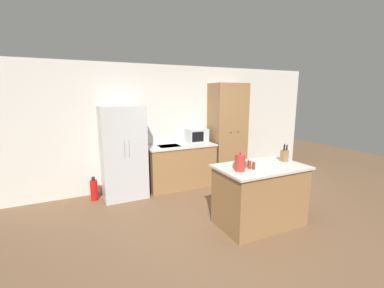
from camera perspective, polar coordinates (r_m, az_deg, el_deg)
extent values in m
plane|color=brown|center=(4.17, 9.56, -17.69)|extent=(14.00, 14.00, 0.00)
cube|color=beige|center=(5.76, -3.43, 4.11)|extent=(7.20, 0.06, 2.60)
cube|color=#B7BABC|center=(5.13, -15.07, -1.78)|extent=(0.81, 0.67, 1.78)
cylinder|color=silver|center=(4.76, -14.85, -1.02)|extent=(0.02, 0.02, 0.30)
cylinder|color=silver|center=(4.77, -13.91, -0.93)|extent=(0.02, 0.02, 0.30)
cube|color=olive|center=(5.61, -2.53, -5.00)|extent=(1.44, 0.61, 0.89)
cube|color=beige|center=(5.49, -2.57, -0.35)|extent=(1.48, 0.65, 0.03)
cube|color=#9EA0A3|center=(5.40, -5.10, -0.46)|extent=(0.44, 0.34, 0.01)
cube|color=olive|center=(6.04, 7.84, 2.60)|extent=(0.79, 0.56, 2.23)
sphere|color=black|center=(5.74, 8.66, 2.58)|extent=(0.02, 0.02, 0.02)
sphere|color=black|center=(5.85, 10.20, 2.69)|extent=(0.02, 0.02, 0.02)
cube|color=olive|center=(4.17, 14.80, -11.14)|extent=(1.28, 0.77, 0.90)
cube|color=beige|center=(4.02, 15.13, -4.95)|extent=(1.34, 0.83, 0.03)
cube|color=#B2B5B7|center=(5.76, 1.06, 1.91)|extent=(0.46, 0.33, 0.30)
cube|color=black|center=(5.58, 1.33, 1.62)|extent=(0.27, 0.01, 0.21)
cube|color=olive|center=(4.37, 19.88, -2.47)|extent=(0.10, 0.09, 0.18)
cylinder|color=black|center=(4.32, 19.74, -0.85)|extent=(0.02, 0.02, 0.08)
cylinder|color=black|center=(4.33, 19.86, -0.66)|extent=(0.02, 0.02, 0.10)
cylinder|color=black|center=(4.35, 19.88, -0.70)|extent=(0.02, 0.02, 0.09)
cylinder|color=black|center=(4.35, 20.25, -0.79)|extent=(0.02, 0.02, 0.08)
cylinder|color=black|center=(4.36, 20.38, -0.75)|extent=(0.02, 0.02, 0.09)
cylinder|color=#B2281E|center=(3.81, 12.71, -4.50)|extent=(0.05, 0.05, 0.12)
cylinder|color=silver|center=(3.79, 12.76, -3.45)|extent=(0.03, 0.03, 0.03)
cylinder|color=gold|center=(3.81, 9.48, -4.69)|extent=(0.05, 0.05, 0.08)
cylinder|color=silver|center=(3.80, 9.50, -4.01)|extent=(0.04, 0.04, 0.02)
cylinder|color=#337033|center=(3.85, 11.67, -4.43)|extent=(0.05, 0.05, 0.10)
cylinder|color=silver|center=(3.83, 11.71, -3.51)|extent=(0.04, 0.04, 0.02)
cylinder|color=#B2281E|center=(3.91, 12.48, -4.20)|extent=(0.04, 0.04, 0.10)
cylinder|color=#E5DB4C|center=(3.90, 12.51, -3.32)|extent=(0.03, 0.03, 0.02)
cylinder|color=#563319|center=(3.79, 13.54, -4.66)|extent=(0.05, 0.05, 0.11)
cylinder|color=silver|center=(3.78, 13.59, -3.67)|extent=(0.03, 0.03, 0.02)
cylinder|color=#B72D28|center=(3.66, 10.60, -4.09)|extent=(0.14, 0.14, 0.24)
sphere|color=#262628|center=(3.63, 10.68, -2.10)|extent=(0.02, 0.02, 0.02)
cylinder|color=red|center=(5.30, -20.93, -9.57)|extent=(0.14, 0.14, 0.39)
cylinder|color=black|center=(5.23, -21.10, -7.23)|extent=(0.06, 0.06, 0.07)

